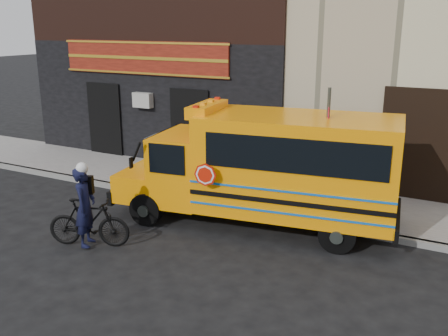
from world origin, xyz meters
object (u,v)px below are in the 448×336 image
Objects in this scene: sign_pole at (326,155)px; bicycle at (89,222)px; cyclist at (85,209)px; school_bus at (270,166)px.

sign_pole is 1.86× the size of bicycle.
sign_pole reaches higher than cyclist.
school_bus is 2.10× the size of sign_pole.
sign_pole is at bearing 11.86° from school_bus.
sign_pole is 5.50m from cyclist.
sign_pole is 5.52m from bicycle.
school_bus is at bearing -68.80° from cyclist.
bicycle is at bearing -143.57° from sign_pole.
sign_pole is (1.26, 0.27, 0.36)m from school_bus.
sign_pole reaches higher than bicycle.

